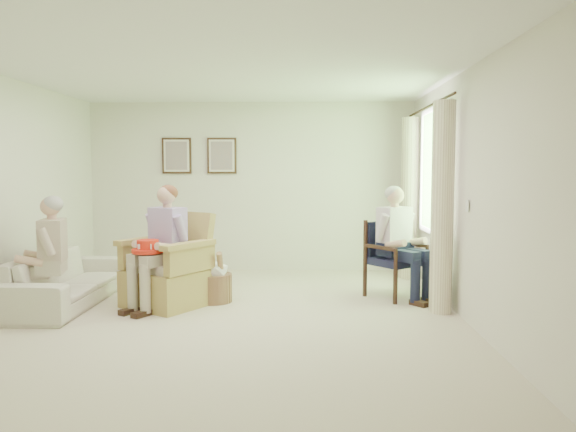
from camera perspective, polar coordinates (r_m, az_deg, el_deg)
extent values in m
plane|color=beige|center=(6.18, -6.17, -9.96)|extent=(5.50, 5.50, 0.00)
cube|color=silver|center=(8.72, -3.74, 2.97)|extent=(5.00, 0.04, 2.60)
cube|color=silver|center=(3.29, -13.00, 0.02)|extent=(5.00, 0.04, 2.60)
cube|color=silver|center=(6.16, 17.44, 2.05)|extent=(0.04, 5.50, 2.60)
cube|color=white|center=(6.07, -6.39, 14.52)|extent=(5.00, 5.50, 0.02)
cube|color=#2D6B23|center=(7.31, 14.73, 4.46)|extent=(0.02, 1.40, 1.50)
cube|color=white|center=(7.35, 14.78, 10.55)|extent=(0.04, 1.52, 0.06)
cube|color=white|center=(7.35, 14.52, -1.63)|extent=(0.04, 1.52, 0.06)
cylinder|color=#382114|center=(7.33, 14.08, 10.74)|extent=(0.03, 2.50, 0.03)
cylinder|color=beige|center=(6.33, 15.39, 0.81)|extent=(0.34, 0.34, 2.30)
cylinder|color=beige|center=(8.25, 12.20, 1.74)|extent=(0.34, 0.34, 2.30)
cube|color=#382114|center=(8.87, -11.23, 6.02)|extent=(0.45, 0.03, 0.55)
cube|color=silver|center=(8.85, -11.26, 6.03)|extent=(0.39, 0.01, 0.49)
cube|color=tan|center=(8.84, -11.28, 6.03)|extent=(0.33, 0.01, 0.43)
cube|color=#382114|center=(8.74, -6.73, 6.10)|extent=(0.45, 0.03, 0.55)
cube|color=silver|center=(8.72, -6.75, 6.11)|extent=(0.39, 0.01, 0.49)
cube|color=tan|center=(8.71, -6.76, 6.11)|extent=(0.33, 0.01, 0.43)
cube|color=tan|center=(6.65, -12.17, -7.14)|extent=(0.80, 0.78, 0.42)
cube|color=beige|center=(6.57, -12.27, -4.99)|extent=(0.62, 0.60, 0.10)
cube|color=tan|center=(6.88, -11.59, -2.12)|extent=(0.74, 0.23, 0.62)
cube|color=tan|center=(6.68, -15.30, -3.94)|extent=(0.10, 0.72, 0.30)
cube|color=tan|center=(6.50, -9.07, -4.06)|extent=(0.10, 0.72, 0.30)
cylinder|color=black|center=(6.78, 8.92, -6.95)|extent=(0.05, 0.05, 0.40)
cylinder|color=black|center=(6.87, 13.48, -6.87)|extent=(0.05, 0.05, 0.40)
cylinder|color=black|center=(7.27, 8.42, -6.14)|extent=(0.05, 0.05, 0.40)
cylinder|color=black|center=(7.36, 12.67, -6.08)|extent=(0.05, 0.05, 0.40)
cube|color=#171832|center=(7.02, 10.90, -4.53)|extent=(0.53, 0.51, 0.09)
cube|color=#171832|center=(7.22, 10.63, -2.29)|extent=(0.49, 0.06, 0.46)
imported|color=silver|center=(7.04, -21.71, -5.99)|extent=(2.02, 0.79, 0.59)
cube|color=#BEB299|center=(6.55, -12.29, -3.61)|extent=(0.40, 0.26, 0.16)
cube|color=#BB9FE0|center=(6.53, -12.29, -1.15)|extent=(0.39, 0.24, 0.46)
sphere|color=#DDAD8E|center=(6.50, -12.37, 2.09)|extent=(0.21, 0.21, 0.21)
ellipsoid|color=brown|center=(6.52, -12.32, 2.32)|extent=(0.22, 0.22, 0.18)
cube|color=#BEB299|center=(6.37, -13.64, -4.32)|extent=(0.14, 0.44, 0.13)
cube|color=#BEB299|center=(6.32, -11.89, -4.36)|extent=(0.14, 0.44, 0.13)
cylinder|color=#BEB299|center=(6.23, -14.08, -7.18)|extent=(0.12, 0.12, 0.53)
cylinder|color=#BEB299|center=(6.18, -12.29, -7.25)|extent=(0.12, 0.12, 0.53)
cube|color=#181C36|center=(7.00, 10.92, -3.27)|extent=(0.40, 0.26, 0.16)
cube|color=white|center=(6.98, 10.93, -0.97)|extent=(0.39, 0.24, 0.46)
sphere|color=#DDAD8E|center=(6.95, 10.99, 2.06)|extent=(0.21, 0.21, 0.21)
ellipsoid|color=#B7B2AD|center=(6.97, 10.96, 2.27)|extent=(0.22, 0.22, 0.18)
cube|color=#181C36|center=(6.77, 10.37, -3.95)|extent=(0.14, 0.44, 0.13)
cube|color=#181C36|center=(6.81, 12.04, -3.94)|extent=(0.14, 0.44, 0.13)
cylinder|color=#181C36|center=(6.63, 10.59, -6.53)|extent=(0.12, 0.12, 0.50)
cylinder|color=#181C36|center=(6.66, 12.31, -6.50)|extent=(0.12, 0.12, 0.50)
cube|color=beige|center=(6.68, -22.99, -4.66)|extent=(0.42, 0.26, 0.16)
cube|color=#BFAC94|center=(6.66, -23.00, -2.26)|extent=(0.41, 0.24, 0.46)
sphere|color=#DDAD8E|center=(6.62, -23.14, 0.91)|extent=(0.21, 0.21, 0.21)
ellipsoid|color=#B7B2AD|center=(6.64, -23.06, 1.14)|extent=(0.22, 0.22, 0.18)
cube|color=beige|center=(6.54, -24.59, -5.36)|extent=(0.14, 0.44, 0.13)
cube|color=beige|center=(6.45, -22.99, -5.44)|extent=(0.14, 0.44, 0.13)
cylinder|color=beige|center=(6.41, -25.32, -7.67)|extent=(0.12, 0.12, 0.42)
cylinder|color=beige|center=(6.32, -23.69, -7.78)|extent=(0.12, 0.12, 0.42)
cylinder|color=red|center=(6.35, -14.04, -3.45)|extent=(0.35, 0.35, 0.04)
cylinder|color=red|center=(6.34, -14.05, -2.91)|extent=(0.24, 0.24, 0.12)
cube|color=white|center=(6.31, -12.97, -2.93)|extent=(0.04, 0.01, 0.05)
cube|color=white|center=(6.42, -13.26, -2.79)|extent=(0.03, 0.04, 0.05)
cube|color=white|center=(6.46, -14.32, -2.78)|extent=(0.03, 0.04, 0.05)
cube|color=white|center=(6.37, -15.12, -2.89)|extent=(0.04, 0.01, 0.05)
cube|color=white|center=(6.25, -14.86, -3.03)|extent=(0.03, 0.04, 0.05)
cube|color=white|center=(6.22, -13.77, -3.05)|extent=(0.03, 0.04, 0.05)
cylinder|color=tan|center=(6.76, -7.54, -7.25)|extent=(0.56, 0.56, 0.33)
ellipsoid|color=white|center=(6.72, -7.56, -5.45)|extent=(0.38, 0.38, 0.23)
cylinder|color=#A57F56|center=(6.66, -6.82, -5.54)|extent=(0.17, 0.31, 0.50)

